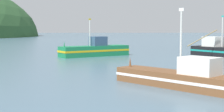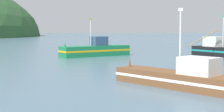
# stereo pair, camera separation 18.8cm
# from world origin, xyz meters

# --- Properties ---
(fishing_boat_brown) EXTENTS (8.03, 8.81, 5.15)m
(fishing_boat_brown) POSITION_xyz_m (4.93, 15.26, 0.67)
(fishing_boat_brown) COLOR brown
(fishing_boat_brown) RESTS_ON ground
(fishing_boat_black) EXTENTS (11.59, 9.53, 5.61)m
(fishing_boat_black) POSITION_xyz_m (16.21, 38.84, 0.90)
(fishing_boat_black) COLOR black
(fishing_boat_black) RESTS_ON ground
(fishing_boat_green) EXTENTS (9.98, 7.47, 5.22)m
(fishing_boat_green) POSITION_xyz_m (-1.13, 40.21, 0.87)
(fishing_boat_green) COLOR #197A47
(fishing_boat_green) RESTS_ON ground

